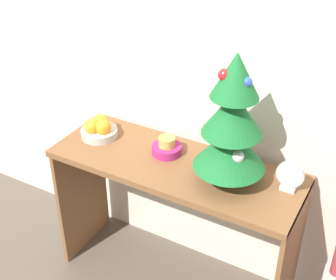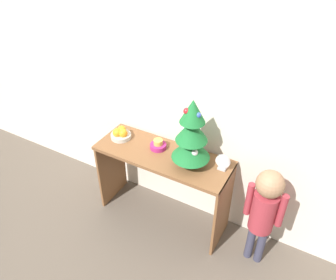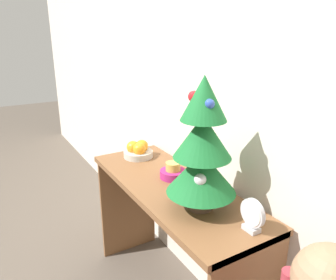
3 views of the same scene
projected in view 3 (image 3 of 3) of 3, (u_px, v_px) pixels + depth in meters
back_wall at (217, 74)px, 1.58m from camera, size 7.00×0.05×2.50m
console_table at (172, 214)px, 1.67m from camera, size 1.13×0.41×0.72m
mini_tree at (202, 148)px, 1.32m from camera, size 0.29×0.29×0.57m
fruit_bowl at (138, 150)px, 1.97m from camera, size 0.18×0.18×0.10m
singing_bowl at (173, 172)px, 1.69m from camera, size 0.14×0.14×0.08m
desk_clock at (252, 216)px, 1.23m from camera, size 0.11×0.04×0.13m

